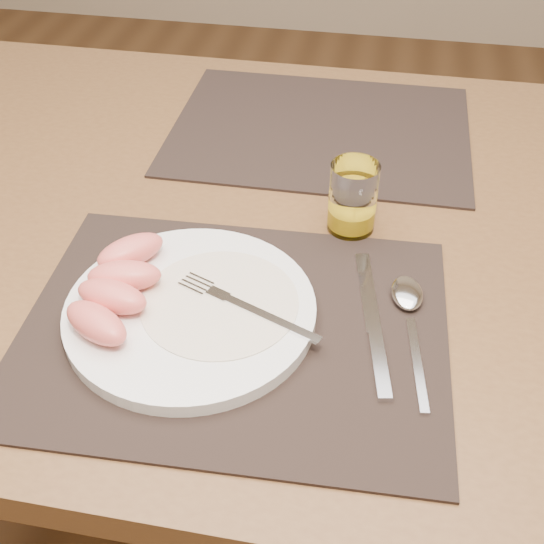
{
  "coord_description": "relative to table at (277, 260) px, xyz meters",
  "views": [
    {
      "loc": [
        0.13,
        -0.71,
        1.27
      ],
      "look_at": [
        0.02,
        -0.14,
        0.77
      ],
      "focal_mm": 45.0,
      "sensor_mm": 36.0,
      "label": 1
    }
  ],
  "objects": [
    {
      "name": "fork",
      "position": [
        -0.01,
        -0.2,
        0.11
      ],
      "size": [
        0.17,
        0.08,
        0.0
      ],
      "color": "silver",
      "rests_on": "plate"
    },
    {
      "name": "table",
      "position": [
        0.0,
        0.0,
        0.0
      ],
      "size": [
        1.4,
        0.9,
        0.75
      ],
      "color": "brown",
      "rests_on": "ground"
    },
    {
      "name": "plate_dressing",
      "position": [
        -0.03,
        -0.2,
        0.1
      ],
      "size": [
        0.17,
        0.17,
        0.0
      ],
      "color": "white",
      "rests_on": "plate"
    },
    {
      "name": "grapefruit_wedges",
      "position": [
        -0.14,
        -0.21,
        0.12
      ],
      "size": [
        0.09,
        0.19,
        0.03
      ],
      "color": "#E36A5C",
      "rests_on": "plate"
    },
    {
      "name": "knife",
      "position": [
        0.14,
        -0.2,
        0.09
      ],
      "size": [
        0.06,
        0.22,
        0.01
      ],
      "color": "silver",
      "rests_on": "placemat_near"
    },
    {
      "name": "juice_glass",
      "position": [
        0.1,
        -0.02,
        0.13
      ],
      "size": [
        0.06,
        0.06,
        0.09
      ],
      "color": "white",
      "rests_on": "placemat_near"
    },
    {
      "name": "ground",
      "position": [
        0.0,
        0.0,
        -0.67
      ],
      "size": [
        5.0,
        5.0,
        0.0
      ],
      "primitive_type": "plane",
      "color": "#55371D",
      "rests_on": "ground"
    },
    {
      "name": "placemat_near",
      "position": [
        -0.01,
        -0.22,
        0.09
      ],
      "size": [
        0.46,
        0.37,
        0.0
      ],
      "primitive_type": "cube",
      "rotation": [
        0.0,
        0.0,
        0.04
      ],
      "color": "black",
      "rests_on": "table"
    },
    {
      "name": "spoon",
      "position": [
        0.17,
        -0.15,
        0.09
      ],
      "size": [
        0.05,
        0.19,
        0.01
      ],
      "color": "silver",
      "rests_on": "placemat_near"
    },
    {
      "name": "placemat_far",
      "position": [
        0.03,
        0.22,
        0.09
      ],
      "size": [
        0.45,
        0.35,
        0.0
      ],
      "primitive_type": "cube",
      "rotation": [
        0.0,
        0.0,
        0.01
      ],
      "color": "black",
      "rests_on": "table"
    },
    {
      "name": "plate",
      "position": [
        -0.06,
        -0.21,
        0.1
      ],
      "size": [
        0.27,
        0.27,
        0.02
      ],
      "primitive_type": "cylinder",
      "color": "white",
      "rests_on": "placemat_near"
    }
  ]
}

